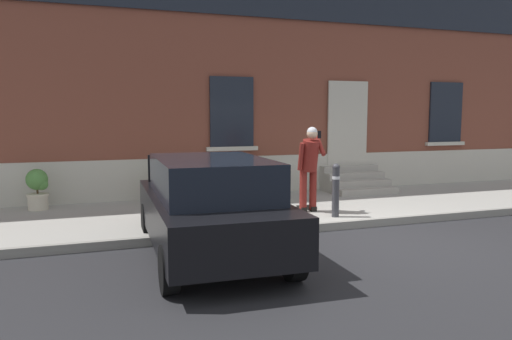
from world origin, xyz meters
TOP-DOWN VIEW (x-y plane):
  - ground_plane at (0.00, 0.00)m, footprint 80.00×80.00m
  - sidewalk at (0.00, 2.80)m, footprint 24.00×3.60m
  - curb_edge at (0.00, 0.94)m, footprint 24.00×0.12m
  - building_facade at (0.00, 5.29)m, footprint 24.00×1.52m
  - entrance_stoop at (1.98, 4.12)m, footprint 1.62×1.28m
  - hatchback_car_black at (-2.90, 0.03)m, footprint 1.90×4.12m
  - bollard_near_person at (-0.08, 1.35)m, footprint 0.15×0.15m
  - person_on_phone at (-0.35, 1.96)m, footprint 0.51×0.52m
  - planter_cream at (-5.60, 4.04)m, footprint 0.44×0.44m
  - planter_terracotta at (-3.03, 3.99)m, footprint 0.44×0.44m
  - planter_olive at (-0.45, 3.85)m, footprint 0.44×0.44m

SIDE VIEW (x-z plane):
  - ground_plane at x=0.00m, z-range 0.00..0.00m
  - sidewalk at x=0.00m, z-range 0.00..0.15m
  - curb_edge at x=0.00m, z-range 0.00..0.15m
  - entrance_stoop at x=1.98m, z-range 0.07..0.71m
  - planter_cream at x=-5.60m, z-range 0.18..1.04m
  - planter_terracotta at x=-3.03m, z-range 0.18..1.04m
  - planter_olive at x=-0.45m, z-range 0.18..1.04m
  - bollard_near_person at x=-0.08m, z-range 0.19..1.24m
  - hatchback_car_black at x=-2.90m, z-range 0.04..1.54m
  - person_on_phone at x=-0.35m, z-range 0.28..2.02m
  - building_facade at x=0.00m, z-range -0.02..7.48m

